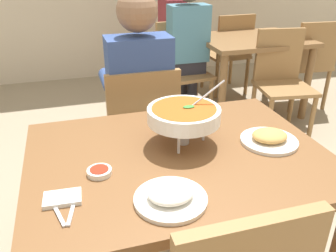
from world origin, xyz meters
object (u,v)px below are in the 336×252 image
appetizer_plate (269,138)px  chair_bg_left (181,64)px  dining_table_main (178,176)px  dining_table_far (251,51)px  chair_diner_main (141,128)px  curry_bowl (184,115)px  chair_bg_window (230,50)px  diner_main (139,90)px  patron_bg_middle (175,31)px  chair_bg_corner (281,76)px  sauce_dish (99,171)px  chair_bg_right (309,60)px  chair_bg_middle (179,53)px  patron_bg_left (187,41)px  rice_plate (171,196)px

appetizer_plate → chair_bg_left: (0.27, 2.00, -0.26)m
dining_table_main → dining_table_far: (1.34, 1.85, -0.02)m
dining_table_main → chair_diner_main: size_ratio=1.32×
curry_bowl → chair_bg_window: 2.66m
diner_main → patron_bg_middle: size_ratio=1.00×
diner_main → curry_bowl: bearing=-86.3°
chair_bg_left → curry_bowl: bearing=-108.2°
diner_main → chair_bg_corner: (1.39, 0.61, -0.24)m
sauce_dish → chair_bg_corner: 2.25m
chair_bg_right → chair_bg_left: bearing=170.1°
dining_table_far → patron_bg_middle: size_ratio=0.76×
curry_bowl → chair_bg_window: size_ratio=0.37×
dining_table_far → chair_bg_right: 0.62m
chair_bg_middle → patron_bg_left: 0.52m
patron_bg_left → chair_bg_window: bearing=33.1°
rice_plate → patron_bg_left: bearing=69.5°
chair_diner_main → chair_bg_left: same height
chair_bg_middle → chair_bg_corner: (0.61, -1.00, 0.00)m
dining_table_main → chair_bg_middle: (0.78, 2.38, -0.13)m
sauce_dish → appetizer_plate: bearing=2.9°
chair_bg_right → patron_bg_left: bearing=172.1°
chair_bg_corner → patron_bg_left: 0.91m
chair_bg_middle → chair_bg_window: same height
appetizer_plate → chair_bg_middle: chair_bg_middle is taller
appetizer_plate → curry_bowl: bearing=164.1°
chair_bg_right → patron_bg_left: patron_bg_left is taller
diner_main → sauce_dish: size_ratio=14.56×
chair_diner_main → chair_bg_window: bearing=50.0°
patron_bg_middle → appetizer_plate: bearing=-98.1°
diner_main → dining_table_far: 1.73m
dining_table_main → chair_bg_right: size_ratio=1.32×
sauce_dish → chair_bg_left: chair_bg_left is taller
chair_bg_window → dining_table_main: bearing=-120.1°
curry_bowl → rice_plate: 0.41m
chair_bg_corner → patron_bg_middle: size_ratio=0.69×
dining_table_main → diner_main: bearing=90.0°
chair_bg_right → patron_bg_middle: patron_bg_middle is taller
curry_bowl → sauce_dish: (-0.37, -0.14, -0.12)m
sauce_dish → patron_bg_left: patron_bg_left is taller
chair_bg_left → chair_bg_corner: size_ratio=1.00×
chair_bg_left → chair_bg_right: 1.30m
curry_bowl → chair_diner_main: bearing=93.9°
chair_bg_corner → sauce_dish: bearing=-140.0°
diner_main → chair_bg_left: bearing=61.2°
chair_bg_middle → chair_bg_corner: size_ratio=1.00×
dining_table_main → patron_bg_middle: patron_bg_middle is taller
chair_bg_corner → chair_bg_window: size_ratio=1.00×
chair_diner_main → chair_bg_corner: same height
chair_diner_main → chair_bg_corner: 1.54m
diner_main → chair_bg_right: diner_main is taller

